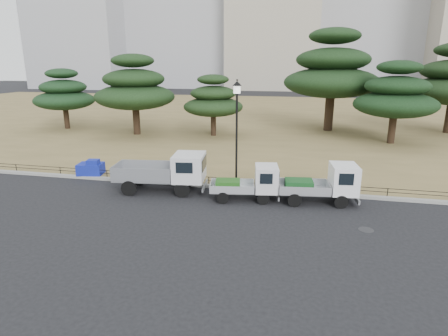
% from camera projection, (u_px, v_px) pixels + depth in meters
% --- Properties ---
extents(ground, '(220.00, 220.00, 0.00)m').
position_uv_depth(ground, '(215.00, 206.00, 17.36)').
color(ground, black).
extents(lawn, '(120.00, 56.00, 0.15)m').
position_uv_depth(lawn, '(273.00, 116.00, 46.12)').
color(lawn, olive).
rests_on(lawn, ground).
extents(curb, '(120.00, 0.25, 0.16)m').
position_uv_depth(curb, '(226.00, 187.00, 19.78)').
color(curb, gray).
rests_on(curb, ground).
extents(truck_large, '(4.77, 2.36, 2.00)m').
position_uv_depth(truck_large, '(166.00, 171.00, 19.11)').
color(truck_large, black).
rests_on(truck_large, ground).
extents(truck_kei_front, '(3.40, 1.86, 1.71)m').
position_uv_depth(truck_kei_front, '(250.00, 183.00, 17.99)').
color(truck_kei_front, black).
rests_on(truck_kei_front, ground).
extents(truck_kei_rear, '(3.73, 1.94, 1.87)m').
position_uv_depth(truck_kei_rear, '(324.00, 184.00, 17.61)').
color(truck_kei_rear, black).
rests_on(truck_kei_rear, ground).
extents(street_lamp, '(0.48, 0.48, 5.41)m').
position_uv_depth(street_lamp, '(237.00, 116.00, 18.96)').
color(street_lamp, black).
rests_on(street_lamp, lawn).
extents(pipe_fence, '(38.00, 0.04, 0.40)m').
position_uv_depth(pipe_fence, '(227.00, 180.00, 19.83)').
color(pipe_fence, black).
rests_on(pipe_fence, lawn).
extents(tarp_pile, '(1.54, 1.24, 0.92)m').
position_uv_depth(tarp_pile, '(91.00, 168.00, 21.75)').
color(tarp_pile, '#1625AC').
rests_on(tarp_pile, lawn).
extents(manhole, '(0.60, 0.60, 0.01)m').
position_uv_depth(manhole, '(366.00, 230.00, 14.89)').
color(manhole, '#2D2D30').
rests_on(manhole, ground).
extents(pine_west_far, '(5.74, 5.74, 5.80)m').
position_uv_depth(pine_west_far, '(64.00, 94.00, 36.32)').
color(pine_west_far, black).
rests_on(pine_west_far, lawn).
extents(pine_west_near, '(7.07, 7.07, 7.07)m').
position_uv_depth(pine_west_near, '(134.00, 89.00, 33.13)').
color(pine_west_near, black).
rests_on(pine_west_near, lawn).
extents(pine_center_left, '(5.26, 5.26, 5.35)m').
position_uv_depth(pine_center_left, '(213.00, 101.00, 32.83)').
color(pine_center_left, black).
rests_on(pine_center_left, lawn).
extents(pine_center_right, '(8.85, 8.85, 9.39)m').
position_uv_depth(pine_center_right, '(332.00, 72.00, 34.73)').
color(pine_center_right, black).
rests_on(pine_center_right, lawn).
extents(pine_east_near, '(6.44, 6.44, 6.50)m').
position_uv_depth(pine_east_near, '(396.00, 96.00, 29.39)').
color(pine_east_near, black).
rests_on(pine_east_near, lawn).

